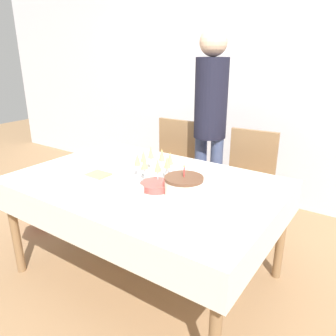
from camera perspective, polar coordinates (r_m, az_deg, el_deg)
ground_plane at (r=2.57m, az=-3.62°, el=-17.78°), size 12.00×12.00×0.00m
wall_back at (r=3.59m, az=14.15°, el=15.78°), size 8.00×0.05×2.70m
dining_table at (r=2.23m, az=-3.98°, el=-4.51°), size 1.75×1.17×0.75m
dining_chair_far_left at (r=3.18m, az=0.62°, el=0.45°), size 0.44×0.44×0.94m
dining_chair_far_right at (r=2.85m, az=13.63°, el=-2.46°), size 0.46×0.46×0.94m
birthday_cake at (r=1.95m, az=2.78°, el=-3.12°), size 0.23×0.23×0.19m
champagne_tray at (r=2.21m, az=-2.44°, el=0.32°), size 0.37×0.37×0.18m
plate_stack_main at (r=1.92m, az=-7.87°, el=-4.58°), size 0.25×0.25×0.06m
plate_stack_dessert at (r=2.05m, az=-2.17°, el=-3.10°), size 0.20×0.20×0.04m
cake_knife at (r=1.81m, az=-0.43°, el=-7.00°), size 0.30×0.02×0.00m
fork_pile at (r=2.22m, az=-13.77°, el=-2.11°), size 0.17×0.07×0.02m
napkin_pile at (r=2.31m, az=-12.26°, el=-1.21°), size 0.15×0.15×0.01m
person_standing at (r=2.88m, az=7.40°, el=9.56°), size 0.28×0.28×1.74m
gift_bag at (r=3.29m, az=-20.25°, el=-7.36°), size 0.24×0.15×0.27m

